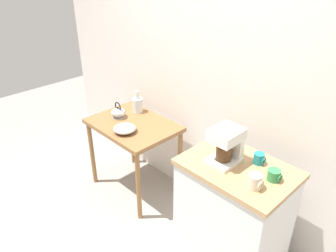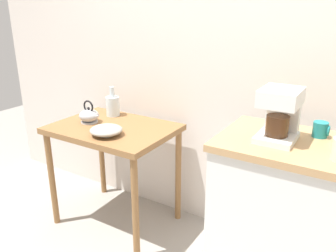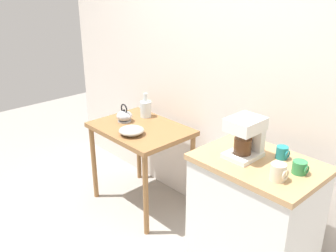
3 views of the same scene
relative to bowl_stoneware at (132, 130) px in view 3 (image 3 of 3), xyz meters
name	(u,v)px [view 3 (image 3 of 3)]	position (x,y,z in m)	size (l,w,h in m)	color
ground_plane	(183,235)	(0.52, 0.10, -0.80)	(8.00, 8.00, 0.00)	gray
back_wall	(241,59)	(0.62, 0.57, 0.60)	(4.40, 0.10, 2.80)	silver
wooden_table	(141,138)	(-0.08, 0.16, -0.14)	(0.83, 0.61, 0.76)	olive
kitchen_counter	(252,223)	(1.15, 0.10, -0.33)	(0.76, 0.54, 0.93)	white
bowl_stoneware	(132,130)	(0.00, 0.00, 0.00)	(0.21, 0.21, 0.07)	#9E998C
teakettle	(125,116)	(-0.27, 0.13, 0.02)	(0.17, 0.14, 0.16)	#B2B5BA
glass_carafe_vase	(146,108)	(-0.24, 0.35, 0.04)	(0.10, 0.10, 0.22)	silver
coffee_maker	(247,135)	(1.05, 0.09, 0.27)	(0.18, 0.22, 0.26)	white
mug_tall_green	(300,167)	(1.40, 0.14, 0.16)	(0.09, 0.08, 0.08)	#338C4C
mug_dark_teal	(282,153)	(1.23, 0.23, 0.17)	(0.08, 0.07, 0.08)	teal
mug_small_cream	(278,172)	(1.35, -0.02, 0.18)	(0.09, 0.09, 0.10)	beige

